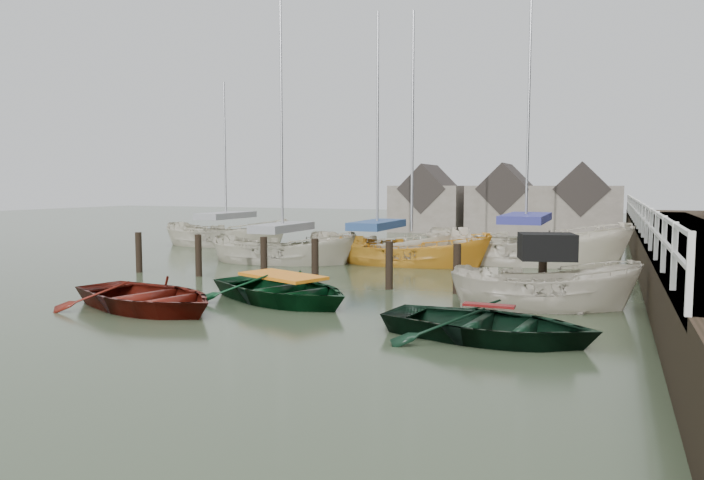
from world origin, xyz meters
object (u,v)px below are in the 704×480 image
at_px(motorboat, 545,305).
at_px(sailboat_a, 283,261).
at_px(rowboat_red, 148,310).
at_px(sailboat_d, 525,262).
at_px(rowboat_green, 283,302).
at_px(sailboat_e, 227,245).
at_px(sailboat_b, 377,260).
at_px(sailboat_c, 411,264).
at_px(rowboat_dkgreen, 488,339).

relative_size(motorboat, sailboat_a, 0.43).
distance_m(rowboat_red, sailboat_a, 9.57).
bearing_deg(sailboat_d, rowboat_green, 151.38).
height_order(sailboat_a, sailboat_e, sailboat_a).
bearing_deg(rowboat_green, sailboat_e, 60.79).
height_order(rowboat_green, sailboat_b, sailboat_b).
bearing_deg(rowboat_green, sailboat_a, 50.59).
bearing_deg(sailboat_c, rowboat_green, 172.39).
height_order(motorboat, sailboat_d, sailboat_d).
xyz_separation_m(rowboat_green, sailboat_d, (4.78, 10.66, 0.06)).
relative_size(rowboat_green, motorboat, 0.93).
bearing_deg(motorboat, sailboat_b, 28.85).
height_order(rowboat_green, motorboat, motorboat).
relative_size(rowboat_red, motorboat, 0.93).
xyz_separation_m(sailboat_a, sailboat_e, (-5.94, 4.99, -0.01)).
bearing_deg(rowboat_green, sailboat_d, -2.35).
xyz_separation_m(rowboat_red, sailboat_e, (-7.41, 14.45, 0.06)).
xyz_separation_m(rowboat_green, sailboat_c, (0.81, 8.66, 0.01)).
bearing_deg(sailboat_a, rowboat_green, -158.37).
height_order(rowboat_dkgreen, sailboat_b, sailboat_b).
bearing_deg(rowboat_red, sailboat_a, 24.14).
bearing_deg(motorboat, rowboat_green, 89.84).
relative_size(rowboat_dkgreen, sailboat_a, 0.37).
bearing_deg(sailboat_a, motorboat, -125.49).
xyz_separation_m(rowboat_green, sailboat_e, (-9.96, 12.30, 0.06)).
relative_size(rowboat_green, rowboat_dkgreen, 1.07).
relative_size(rowboat_red, rowboat_dkgreen, 1.07).
bearing_deg(sailboat_d, rowboat_red, 145.77).
distance_m(rowboat_dkgreen, sailboat_a, 13.35).
bearing_deg(sailboat_b, rowboat_red, -178.71).
distance_m(rowboat_green, sailboat_a, 8.34).
bearing_deg(rowboat_dkgreen, sailboat_a, 53.53).
distance_m(rowboat_green, motorboat, 6.59).
bearing_deg(sailboat_d, motorboat, -174.41).
bearing_deg(motorboat, sailboat_e, 41.84).
height_order(sailboat_b, sailboat_e, sailboat_b).
xyz_separation_m(motorboat, sailboat_b, (-7.09, 7.32, -0.02)).
distance_m(rowboat_dkgreen, sailboat_b, 12.66).
bearing_deg(sailboat_e, sailboat_b, -116.02).
height_order(rowboat_red, sailboat_b, sailboat_b).
distance_m(rowboat_red, rowboat_green, 3.34).
relative_size(motorboat, sailboat_b, 0.45).
distance_m(rowboat_red, sailboat_e, 16.24).
distance_m(rowboat_red, sailboat_c, 11.32).
distance_m(sailboat_a, sailboat_b, 3.72).
bearing_deg(sailboat_e, sailboat_c, -115.23).
relative_size(sailboat_c, sailboat_e, 1.14).
height_order(rowboat_red, sailboat_a, sailboat_a).
height_order(rowboat_dkgreen, motorboat, motorboat).
bearing_deg(sailboat_b, sailboat_a, 128.28).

